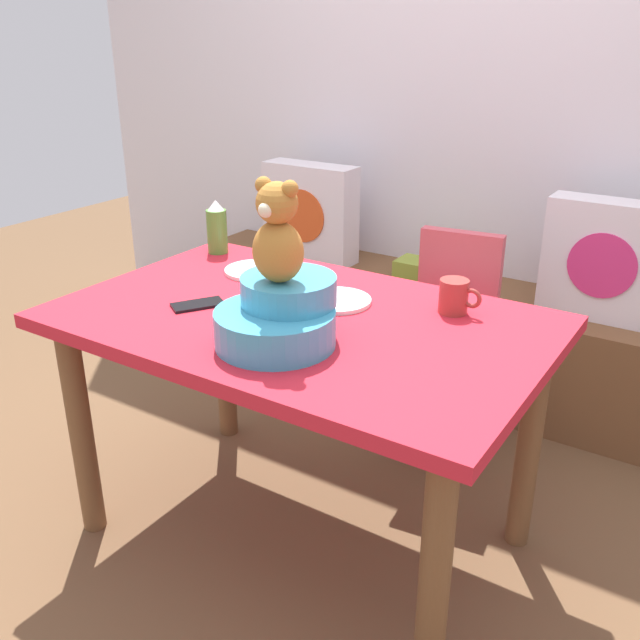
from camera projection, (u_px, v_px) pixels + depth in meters
ground_plane at (303, 532)px, 2.20m from camera, size 8.00×8.00×0.00m
back_wall at (501, 71)px, 2.80m from camera, size 4.40×0.10×2.60m
window_bench at (455, 337)px, 3.01m from camera, size 2.60×0.44×0.46m
pillow_floral_left at (310, 213)px, 3.19m from camera, size 0.44×0.15×0.44m
pillow_floral_right at (606, 261)px, 2.54m from camera, size 0.44×0.15×0.44m
book_stack at (420, 270)px, 3.00m from camera, size 0.20×0.14×0.08m
dining_table at (301, 350)px, 1.95m from camera, size 1.33×0.84×0.74m
highchair at (448, 313)px, 2.49m from camera, size 0.35×0.48×0.79m
infant_seat_teal at (280, 315)px, 1.72m from camera, size 0.30×0.33×0.16m
teddy_bear at (277, 234)px, 1.64m from camera, size 0.13×0.12×0.25m
ketchup_bottle at (217, 228)px, 2.40m from camera, size 0.07×0.07×0.18m
coffee_mug at (455, 296)px, 1.91m from camera, size 0.12×0.08×0.09m
dinner_plate_near at (256, 270)px, 2.24m from camera, size 0.20×0.20×0.01m
dinner_plate_far at (336, 300)px, 1.99m from camera, size 0.20×0.20×0.01m
cell_phone at (198, 305)px, 1.97m from camera, size 0.14×0.16×0.01m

